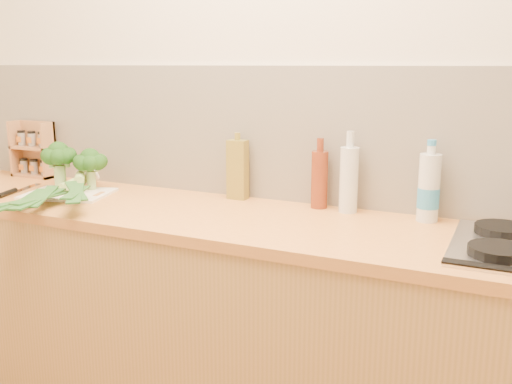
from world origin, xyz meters
TOP-DOWN VIEW (x-y plane):
  - room_shell at (0.00, 1.49)m, footprint 3.50×3.50m
  - counter at (0.00, 1.20)m, footprint 3.20×0.62m
  - chopping_board at (-0.83, 1.19)m, footprint 0.40×0.33m
  - broccoli_left at (-0.92, 1.24)m, footprint 0.15×0.15m
  - broccoli_right at (-0.78, 1.28)m, footprint 0.15×0.15m
  - leek_front at (-0.84, 1.16)m, footprint 0.17×0.69m
  - leek_mid at (-0.79, 1.15)m, footprint 0.25×0.66m
  - leek_back at (-0.74, 1.16)m, footprint 0.43×0.52m
  - chefs_knife at (-1.07, 1.11)m, footprint 0.10×0.30m
  - spice_rack at (-1.27, 1.44)m, footprint 0.23×0.09m
  - oil_tin at (-0.14, 1.43)m, footprint 0.08×0.05m
  - glass_bottle at (0.33, 1.42)m, footprint 0.07×0.07m
  - amber_bottle at (0.21, 1.43)m, footprint 0.06×0.06m
  - water_bottle at (0.62, 1.42)m, footprint 0.08×0.08m

SIDE VIEW (x-z plane):
  - counter at x=0.00m, z-range 0.00..0.90m
  - chopping_board at x=-0.83m, z-range 0.90..0.91m
  - chefs_knife at x=-1.07m, z-range 0.90..0.92m
  - leek_front at x=-0.84m, z-range 0.91..0.95m
  - leek_mid at x=-0.79m, z-range 0.93..0.97m
  - leek_back at x=-0.74m, z-range 0.95..0.99m
  - water_bottle at x=0.62m, z-range 0.88..1.15m
  - amber_bottle at x=0.21m, z-range 0.88..1.15m
  - spice_rack at x=-1.27m, z-range 0.88..1.16m
  - oil_tin at x=-0.14m, z-range 0.89..1.16m
  - glass_bottle at x=0.33m, z-range 0.88..1.18m
  - broccoli_right at x=-0.78m, z-range 0.94..1.12m
  - broccoli_left at x=-0.92m, z-range 0.95..1.16m
  - room_shell at x=0.00m, z-range -0.58..2.92m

